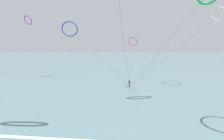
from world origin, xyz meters
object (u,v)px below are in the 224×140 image
kite_violet (28,20)px  kite_cobalt (70,29)px  kite_magenta (133,42)px  kite_ivory (219,14)px  surfer_amber (129,84)px

kite_violet → kite_cobalt: size_ratio=2.05×
kite_magenta → kite_ivory: size_ratio=1.19×
kite_cobalt → kite_magenta: bearing=-152.2°
surfer_amber → kite_magenta: bearing=152.9°
surfer_amber → kite_cobalt: kite_cobalt is taller
kite_magenta → kite_cobalt: (-18.98, -14.55, 3.47)m
surfer_amber → kite_violet: 40.51m
surfer_amber → kite_cobalt: (-16.92, 11.04, 13.40)m
kite_violet → kite_ivory: size_ratio=1.78×
surfer_amber → kite_magenta: size_ratio=0.06×
kite_magenta → kite_cobalt: kite_cobalt is taller
kite_cobalt → kite_ivory: bearing=158.5°
kite_ivory → kite_cobalt: bearing=53.3°
surfer_amber → kite_cobalt: size_ratio=0.09×
kite_violet → kite_cobalt: 17.19m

